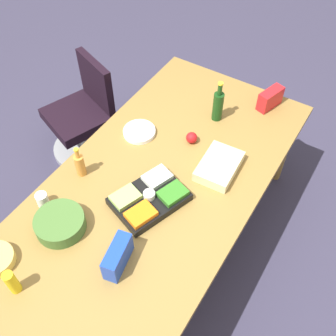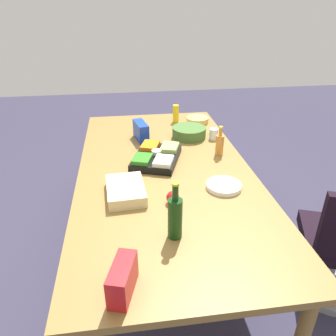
{
  "view_description": "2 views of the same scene",
  "coord_description": "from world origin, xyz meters",
  "px_view_note": "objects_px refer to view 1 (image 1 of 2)",
  "views": [
    {
      "loc": [
        -1.24,
        -0.86,
        2.72
      ],
      "look_at": [
        0.11,
        -0.02,
        0.82
      ],
      "focal_mm": 42.83,
      "sensor_mm": 36.0,
      "label": 1
    },
    {
      "loc": [
        1.99,
        -0.26,
        1.84
      ],
      "look_at": [
        0.03,
        0.02,
        0.8
      ],
      "focal_mm": 35.12,
      "sensor_mm": 36.0,
      "label": 2
    }
  ],
  "objects_px": {
    "wine_bottle": "(218,105)",
    "apple_red": "(192,138)",
    "chip_bag_red": "(270,99)",
    "conference_table": "(156,189)",
    "veggie_tray": "(149,198)",
    "paper_plate_stack": "(139,132)",
    "paper_cup": "(42,200)",
    "sheet_cake": "(219,166)",
    "mustard_bottle": "(12,282)",
    "dressing_bottle": "(80,164)",
    "office_chair": "(84,120)",
    "salad_bowl": "(60,223)",
    "chip_bag_blue": "(118,256)"
  },
  "relations": [
    {
      "from": "wine_bottle",
      "to": "apple_red",
      "type": "xyz_separation_m",
      "value": [
        -0.29,
        0.04,
        -0.08
      ]
    },
    {
      "from": "chip_bag_red",
      "to": "apple_red",
      "type": "relative_size",
      "value": 2.63
    },
    {
      "from": "conference_table",
      "to": "chip_bag_red",
      "type": "distance_m",
      "value": 1.08
    },
    {
      "from": "wine_bottle",
      "to": "veggie_tray",
      "type": "bearing_deg",
      "value": 179.89
    },
    {
      "from": "apple_red",
      "to": "paper_plate_stack",
      "type": "bearing_deg",
      "value": 109.49
    },
    {
      "from": "paper_cup",
      "to": "conference_table",
      "type": "bearing_deg",
      "value": -44.51
    },
    {
      "from": "chip_bag_red",
      "to": "apple_red",
      "type": "xyz_separation_m",
      "value": [
        -0.61,
        0.3,
        -0.03
      ]
    },
    {
      "from": "sheet_cake",
      "to": "mustard_bottle",
      "type": "height_order",
      "value": "mustard_bottle"
    },
    {
      "from": "chip_bag_red",
      "to": "wine_bottle",
      "type": "relative_size",
      "value": 0.64
    },
    {
      "from": "sheet_cake",
      "to": "mustard_bottle",
      "type": "relative_size",
      "value": 1.98
    },
    {
      "from": "paper_plate_stack",
      "to": "mustard_bottle",
      "type": "distance_m",
      "value": 1.25
    },
    {
      "from": "sheet_cake",
      "to": "veggie_tray",
      "type": "bearing_deg",
      "value": 151.8
    },
    {
      "from": "apple_red",
      "to": "dressing_bottle",
      "type": "distance_m",
      "value": 0.75
    },
    {
      "from": "conference_table",
      "to": "office_chair",
      "type": "distance_m",
      "value": 1.26
    },
    {
      "from": "salad_bowl",
      "to": "wine_bottle",
      "type": "relative_size",
      "value": 0.9
    },
    {
      "from": "mustard_bottle",
      "to": "chip_bag_blue",
      "type": "height_order",
      "value": "mustard_bottle"
    },
    {
      "from": "office_chair",
      "to": "paper_cup",
      "type": "relative_size",
      "value": 9.74
    },
    {
      "from": "paper_cup",
      "to": "chip_bag_blue",
      "type": "xyz_separation_m",
      "value": [
        -0.07,
        -0.6,
        0.03
      ]
    },
    {
      "from": "sheet_cake",
      "to": "paper_plate_stack",
      "type": "bearing_deg",
      "value": 89.98
    },
    {
      "from": "office_chair",
      "to": "chip_bag_blue",
      "type": "relative_size",
      "value": 3.98
    },
    {
      "from": "office_chair",
      "to": "dressing_bottle",
      "type": "xyz_separation_m",
      "value": [
        -0.7,
        -0.65,
        0.52
      ]
    },
    {
      "from": "salad_bowl",
      "to": "mustard_bottle",
      "type": "height_order",
      "value": "mustard_bottle"
    },
    {
      "from": "dressing_bottle",
      "to": "paper_cup",
      "type": "relative_size",
      "value": 2.49
    },
    {
      "from": "apple_red",
      "to": "paper_plate_stack",
      "type": "relative_size",
      "value": 0.35
    },
    {
      "from": "salad_bowl",
      "to": "dressing_bottle",
      "type": "distance_m",
      "value": 0.4
    },
    {
      "from": "conference_table",
      "to": "mustard_bottle",
      "type": "relative_size",
      "value": 14.67
    },
    {
      "from": "office_chair",
      "to": "chip_bag_red",
      "type": "height_order",
      "value": "chip_bag_red"
    },
    {
      "from": "conference_table",
      "to": "mustard_bottle",
      "type": "distance_m",
      "value": 0.98
    },
    {
      "from": "conference_table",
      "to": "salad_bowl",
      "type": "height_order",
      "value": "salad_bowl"
    },
    {
      "from": "chip_bag_red",
      "to": "mustard_bottle",
      "type": "relative_size",
      "value": 1.23
    },
    {
      "from": "veggie_tray",
      "to": "wine_bottle",
      "type": "bearing_deg",
      "value": -0.11
    },
    {
      "from": "salad_bowl",
      "to": "paper_plate_stack",
      "type": "height_order",
      "value": "salad_bowl"
    },
    {
      "from": "salad_bowl",
      "to": "sheet_cake",
      "type": "xyz_separation_m",
      "value": [
        0.85,
        -0.56,
        -0.01
      ]
    },
    {
      "from": "chip_bag_red",
      "to": "sheet_cake",
      "type": "height_order",
      "value": "chip_bag_red"
    },
    {
      "from": "conference_table",
      "to": "sheet_cake",
      "type": "bearing_deg",
      "value": -42.91
    },
    {
      "from": "apple_red",
      "to": "veggie_tray",
      "type": "height_order",
      "value": "veggie_tray"
    },
    {
      "from": "apple_red",
      "to": "paper_cup",
      "type": "bearing_deg",
      "value": 151.76
    },
    {
      "from": "chip_bag_red",
      "to": "veggie_tray",
      "type": "relative_size",
      "value": 0.4
    },
    {
      "from": "sheet_cake",
      "to": "chip_bag_blue",
      "type": "distance_m",
      "value": 0.87
    },
    {
      "from": "conference_table",
      "to": "salad_bowl",
      "type": "xyz_separation_m",
      "value": [
        -0.55,
        0.28,
        0.11
      ]
    },
    {
      "from": "paper_plate_stack",
      "to": "mustard_bottle",
      "type": "relative_size",
      "value": 1.36
    },
    {
      "from": "chip_bag_red",
      "to": "paper_cup",
      "type": "height_order",
      "value": "chip_bag_red"
    },
    {
      "from": "sheet_cake",
      "to": "office_chair",
      "type": "bearing_deg",
      "value": 80.89
    },
    {
      "from": "apple_red",
      "to": "chip_bag_blue",
      "type": "xyz_separation_m",
      "value": [
        -0.97,
        -0.12,
        0.04
      ]
    },
    {
      "from": "office_chair",
      "to": "paper_plate_stack",
      "type": "height_order",
      "value": "office_chair"
    },
    {
      "from": "apple_red",
      "to": "mustard_bottle",
      "type": "xyz_separation_m",
      "value": [
        -1.36,
        0.24,
        0.04
      ]
    },
    {
      "from": "wine_bottle",
      "to": "apple_red",
      "type": "relative_size",
      "value": 4.09
    },
    {
      "from": "chip_bag_red",
      "to": "chip_bag_blue",
      "type": "bearing_deg",
      "value": 173.51
    },
    {
      "from": "office_chair",
      "to": "salad_bowl",
      "type": "xyz_separation_m",
      "value": [
        -1.07,
        -0.81,
        0.48
      ]
    },
    {
      "from": "conference_table",
      "to": "office_chair",
      "type": "bearing_deg",
      "value": 64.52
    }
  ]
}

